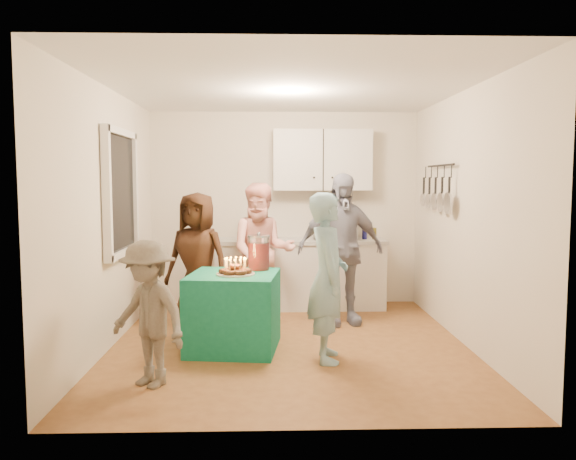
{
  "coord_description": "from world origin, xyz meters",
  "views": [
    {
      "loc": [
        -0.18,
        -5.64,
        1.67
      ],
      "look_at": [
        0.0,
        0.35,
        1.15
      ],
      "focal_mm": 35.0,
      "sensor_mm": 36.0,
      "label": 1
    }
  ],
  "objects_px": {
    "microwave": "(336,227)",
    "woman_back_left": "(197,260)",
    "counter": "(300,275)",
    "woman_back_right": "(341,249)",
    "party_table": "(234,311)",
    "child_near_left": "(148,314)",
    "man_birthday": "(328,277)",
    "punch_jar": "(259,253)",
    "woman_back_center": "(262,252)"
  },
  "relations": [
    {
      "from": "man_birthday",
      "to": "woman_back_right",
      "type": "height_order",
      "value": "woman_back_right"
    },
    {
      "from": "microwave",
      "to": "woman_back_center",
      "type": "distance_m",
      "value": 1.19
    },
    {
      "from": "woman_back_left",
      "to": "woman_back_center",
      "type": "bearing_deg",
      "value": 39.69
    },
    {
      "from": "counter",
      "to": "child_near_left",
      "type": "distance_m",
      "value": 3.16
    },
    {
      "from": "child_near_left",
      "to": "counter",
      "type": "bearing_deg",
      "value": 99.58
    },
    {
      "from": "woman_back_center",
      "to": "woman_back_right",
      "type": "bearing_deg",
      "value": -14.21
    },
    {
      "from": "man_birthday",
      "to": "counter",
      "type": "bearing_deg",
      "value": 3.96
    },
    {
      "from": "woman_back_left",
      "to": "woman_back_right",
      "type": "bearing_deg",
      "value": 21.3
    },
    {
      "from": "counter",
      "to": "man_birthday",
      "type": "height_order",
      "value": "man_birthday"
    },
    {
      "from": "woman_back_left",
      "to": "woman_back_right",
      "type": "distance_m",
      "value": 1.66
    },
    {
      "from": "counter",
      "to": "microwave",
      "type": "height_order",
      "value": "microwave"
    },
    {
      "from": "punch_jar",
      "to": "woman_back_left",
      "type": "height_order",
      "value": "woman_back_left"
    },
    {
      "from": "punch_jar",
      "to": "woman_back_left",
      "type": "relative_size",
      "value": 0.22
    },
    {
      "from": "party_table",
      "to": "woman_back_right",
      "type": "bearing_deg",
      "value": 39.05
    },
    {
      "from": "party_table",
      "to": "punch_jar",
      "type": "height_order",
      "value": "punch_jar"
    },
    {
      "from": "child_near_left",
      "to": "man_birthday",
      "type": "bearing_deg",
      "value": 57.84
    },
    {
      "from": "party_table",
      "to": "man_birthday",
      "type": "xyz_separation_m",
      "value": [
        0.9,
        -0.38,
        0.41
      ]
    },
    {
      "from": "counter",
      "to": "man_birthday",
      "type": "distance_m",
      "value": 2.24
    },
    {
      "from": "man_birthday",
      "to": "child_near_left",
      "type": "distance_m",
      "value": 1.66
    },
    {
      "from": "punch_jar",
      "to": "woman_back_left",
      "type": "distance_m",
      "value": 0.99
    },
    {
      "from": "party_table",
      "to": "child_near_left",
      "type": "distance_m",
      "value": 1.2
    },
    {
      "from": "microwave",
      "to": "party_table",
      "type": "distance_m",
      "value": 2.32
    },
    {
      "from": "woman_back_right",
      "to": "child_near_left",
      "type": "bearing_deg",
      "value": -145.29
    },
    {
      "from": "counter",
      "to": "woman_back_center",
      "type": "height_order",
      "value": "woman_back_center"
    },
    {
      "from": "woman_back_center",
      "to": "child_near_left",
      "type": "xyz_separation_m",
      "value": [
        -0.89,
        -2.18,
        -0.23
      ]
    },
    {
      "from": "microwave",
      "to": "woman_back_left",
      "type": "distance_m",
      "value": 1.96
    },
    {
      "from": "counter",
      "to": "microwave",
      "type": "xyz_separation_m",
      "value": [
        0.47,
        0.0,
        0.64
      ]
    },
    {
      "from": "counter",
      "to": "woman_back_right",
      "type": "height_order",
      "value": "woman_back_right"
    },
    {
      "from": "woman_back_left",
      "to": "child_near_left",
      "type": "height_order",
      "value": "woman_back_left"
    },
    {
      "from": "man_birthday",
      "to": "woman_back_center",
      "type": "height_order",
      "value": "woman_back_center"
    },
    {
      "from": "punch_jar",
      "to": "child_near_left",
      "type": "distance_m",
      "value": 1.55
    },
    {
      "from": "counter",
      "to": "child_near_left",
      "type": "bearing_deg",
      "value": -115.96
    },
    {
      "from": "microwave",
      "to": "woman_back_right",
      "type": "relative_size",
      "value": 0.33
    },
    {
      "from": "party_table",
      "to": "man_birthday",
      "type": "height_order",
      "value": "man_birthday"
    },
    {
      "from": "woman_back_left",
      "to": "party_table",
      "type": "bearing_deg",
      "value": -43.12
    },
    {
      "from": "party_table",
      "to": "punch_jar",
      "type": "xyz_separation_m",
      "value": [
        0.25,
        0.24,
        0.55
      ]
    },
    {
      "from": "microwave",
      "to": "punch_jar",
      "type": "distance_m",
      "value": 1.88
    },
    {
      "from": "party_table",
      "to": "man_birthday",
      "type": "relative_size",
      "value": 0.54
    },
    {
      "from": "party_table",
      "to": "woman_back_right",
      "type": "height_order",
      "value": "woman_back_right"
    },
    {
      "from": "child_near_left",
      "to": "woman_back_right",
      "type": "bearing_deg",
      "value": 82.87
    },
    {
      "from": "punch_jar",
      "to": "woman_back_left",
      "type": "bearing_deg",
      "value": 137.25
    },
    {
      "from": "woman_back_left",
      "to": "woman_back_center",
      "type": "height_order",
      "value": "woman_back_center"
    },
    {
      "from": "microwave",
      "to": "woman_back_left",
      "type": "relative_size",
      "value": 0.38
    },
    {
      "from": "man_birthday",
      "to": "child_near_left",
      "type": "height_order",
      "value": "man_birthday"
    },
    {
      "from": "woman_back_right",
      "to": "woman_back_left",
      "type": "bearing_deg",
      "value": 169.4
    },
    {
      "from": "counter",
      "to": "man_birthday",
      "type": "bearing_deg",
      "value": -86.28
    },
    {
      "from": "party_table",
      "to": "woman_back_left",
      "type": "height_order",
      "value": "woman_back_left"
    },
    {
      "from": "punch_jar",
      "to": "child_near_left",
      "type": "relative_size",
      "value": 0.28
    },
    {
      "from": "microwave",
      "to": "woman_back_right",
      "type": "distance_m",
      "value": 0.9
    },
    {
      "from": "punch_jar",
      "to": "counter",
      "type": "bearing_deg",
      "value": 72.28
    }
  ]
}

